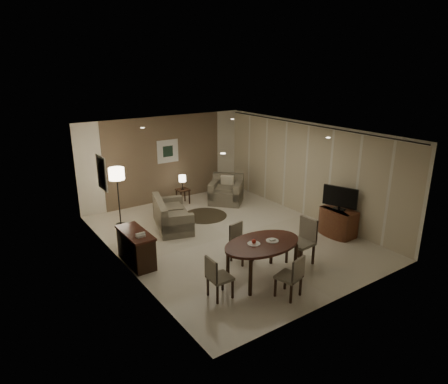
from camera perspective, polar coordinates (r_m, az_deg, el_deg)
room_shell at (r=10.14m, az=-0.64°, el=1.37°), size 5.50×7.00×2.70m
taupe_accent at (r=12.73m, az=-8.45°, el=4.65°), size 3.96×0.03×2.70m
curtain_wall at (r=11.53m, az=11.63°, el=2.90°), size 0.08×6.70×2.58m
curtain_rod at (r=11.26m, az=12.05°, el=9.39°), size 0.03×6.80×0.03m
art_back_frame at (r=12.69m, az=-8.05°, el=5.79°), size 0.72×0.03×0.72m
art_back_canvas at (r=12.68m, az=-8.01°, el=5.77°), size 0.34×0.01×0.34m
art_left_frame at (r=9.57m, az=-17.08°, el=2.64°), size 0.03×0.60×0.80m
art_left_canvas at (r=9.57m, az=-16.99°, el=2.66°), size 0.01×0.46×0.64m
downlight_nl at (r=7.28m, az=-0.14°, el=5.52°), size 0.10×0.10×0.01m
downlight_nr at (r=9.12m, az=14.65°, el=7.52°), size 0.10×0.10×0.01m
downlight_fl at (r=10.40m, az=-11.58°, el=8.97°), size 0.10×0.10×0.01m
downlight_fr at (r=11.76m, az=1.21°, el=10.36°), size 0.10×0.10×0.01m
console_desk at (r=9.08m, az=-12.44°, el=-7.77°), size 0.48×1.20×0.75m
telephone at (r=8.64m, az=-11.86°, el=-5.97°), size 0.20×0.14×0.09m
tv_cabinet at (r=10.69m, az=16.01°, el=-4.14°), size 0.48×0.90×0.70m
flat_tv at (r=10.45m, az=16.25°, el=-0.76°), size 0.36×0.85×0.60m
dining_table at (r=8.31m, az=5.41°, el=-9.73°), size 1.71×1.07×0.80m
chair_near at (r=7.77m, az=9.20°, el=-11.76°), size 0.51×0.51×0.86m
chair_far at (r=8.93m, az=2.63°, el=-7.37°), size 0.49×0.49×0.86m
chair_left at (r=7.66m, az=-0.57°, el=-12.05°), size 0.42×0.42×0.85m
chair_right at (r=8.95m, az=10.90°, el=-7.09°), size 0.53×0.53×1.02m
plate_a at (r=8.06m, az=4.28°, el=-7.38°), size 0.26×0.26×0.02m
plate_b at (r=8.23m, az=6.91°, el=-6.92°), size 0.26×0.26×0.02m
fruit_apple at (r=8.04m, az=4.29°, el=-7.04°), size 0.09×0.09×0.09m
napkin at (r=8.22m, az=6.91°, el=-6.77°), size 0.12×0.08×0.03m
round_rug at (r=11.65m, az=-2.75°, el=-3.38°), size 1.28×1.28×0.01m
sofa at (r=10.84m, az=-7.37°, el=-3.03°), size 1.83×1.28×0.78m
armchair at (r=12.58m, az=0.30°, el=0.36°), size 1.35×1.35×0.87m
side_table at (r=12.63m, az=-5.88°, el=-0.61°), size 0.37×0.37×0.47m
table_lamp at (r=12.49m, az=-5.96°, el=1.50°), size 0.22×0.22×0.50m
floor_lamp at (r=11.09m, az=-14.84°, el=-0.70°), size 0.41×0.41×1.62m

